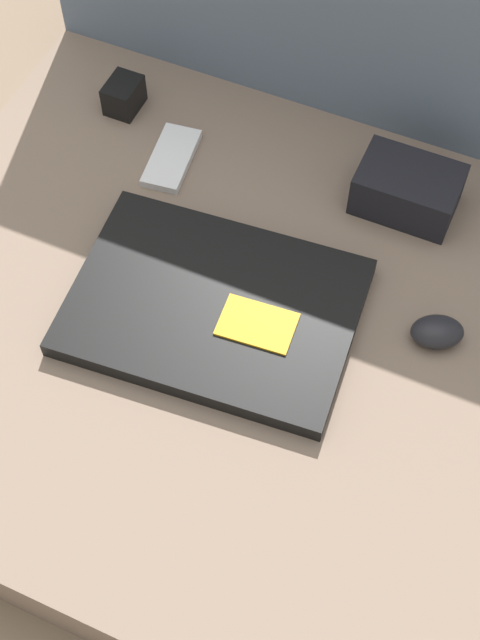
% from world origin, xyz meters
% --- Properties ---
extents(ground_plane, '(8.00, 8.00, 0.00)m').
position_xyz_m(ground_plane, '(0.00, 0.00, 0.00)').
color(ground_plane, '#7A6651').
extents(couch_seat, '(0.92, 0.77, 0.11)m').
position_xyz_m(couch_seat, '(0.00, 0.00, 0.05)').
color(couch_seat, '#7A6656').
rests_on(couch_seat, ground_plane).
extents(laptop, '(0.36, 0.28, 0.03)m').
position_xyz_m(laptop, '(-0.04, 0.01, 0.12)').
color(laptop, black).
rests_on(laptop, couch_seat).
extents(computer_mouse, '(0.08, 0.07, 0.03)m').
position_xyz_m(computer_mouse, '(0.22, 0.08, 0.13)').
color(computer_mouse, black).
rests_on(computer_mouse, couch_seat).
extents(phone_silver, '(0.07, 0.12, 0.01)m').
position_xyz_m(phone_silver, '(-0.20, 0.21, 0.11)').
color(phone_silver, silver).
rests_on(phone_silver, couch_seat).
extents(camera_pouch, '(0.13, 0.09, 0.06)m').
position_xyz_m(camera_pouch, '(0.12, 0.26, 0.14)').
color(camera_pouch, black).
rests_on(camera_pouch, couch_seat).
extents(charger_brick, '(0.04, 0.06, 0.05)m').
position_xyz_m(charger_brick, '(-0.30, 0.27, 0.13)').
color(charger_brick, black).
rests_on(charger_brick, couch_seat).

